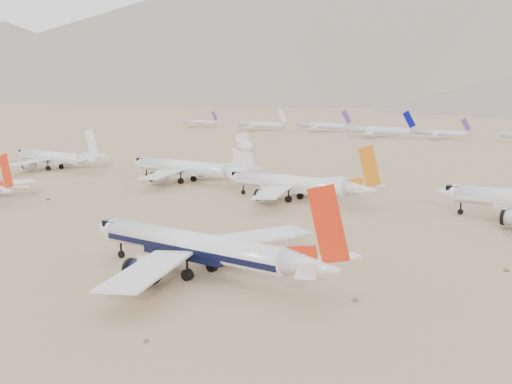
% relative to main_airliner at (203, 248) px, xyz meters
% --- Properties ---
extents(ground, '(7000.00, 7000.00, 0.00)m').
position_rel_main_airliner_xyz_m(ground, '(1.88, 2.47, -4.93)').
color(ground, '#9A7E5A').
rests_on(ground, ground).
extents(main_airliner, '(50.82, 49.64, 17.94)m').
position_rel_main_airliner_xyz_m(main_airliner, '(0.00, 0.00, 0.00)').
color(main_airliner, white).
rests_on(main_airliner, ground).
extents(row2_orange_tail, '(47.09, 46.07, 16.80)m').
position_rel_main_airliner_xyz_m(row2_orange_tail, '(-26.35, 69.41, -0.22)').
color(row2_orange_tail, white).
rests_on(row2_orange_tail, ground).
extents(row2_white_trijet, '(49.97, 48.84, 17.71)m').
position_rel_main_airliner_xyz_m(row2_white_trijet, '(-72.66, 76.93, 0.20)').
color(row2_white_trijet, white).
rests_on(row2_white_trijet, ground).
extents(row2_white_twin, '(46.32, 45.33, 16.55)m').
position_rel_main_airliner_xyz_m(row2_white_twin, '(-136.69, 71.63, -0.27)').
color(row2_white_twin, white).
rests_on(row2_white_twin, ground).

